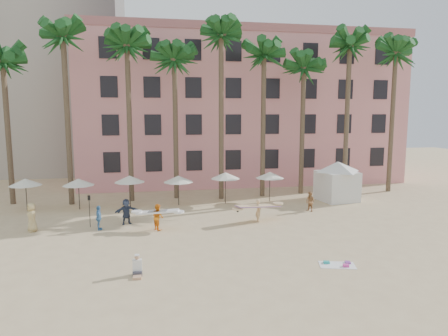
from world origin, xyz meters
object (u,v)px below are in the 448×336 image
cabana (337,178)px  carrier_white (158,216)px  pink_hotel (238,111)px  carrier_yellow (258,209)px

cabana → carrier_white: (-15.81, -6.36, -1.13)m
pink_hotel → cabana: bearing=-66.9°
pink_hotel → carrier_white: bearing=-115.6°
cabana → carrier_yellow: bearing=-147.4°
cabana → carrier_white: cabana is taller
pink_hotel → carrier_white: (-9.81, -20.44, -7.06)m
carrier_yellow → carrier_white: size_ratio=1.23×
cabana → carrier_white: size_ratio=1.77×
carrier_white → pink_hotel: bearing=64.4°
cabana → pink_hotel: bearing=113.1°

